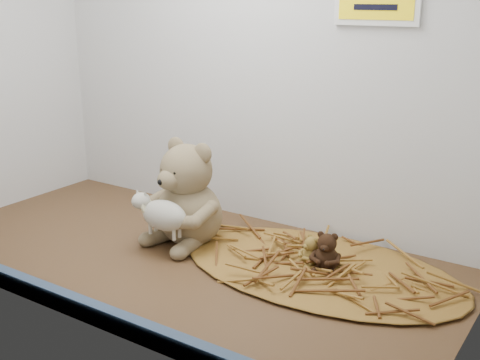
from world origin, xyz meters
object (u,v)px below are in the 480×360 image
Objects in this scene: main_teddy at (189,192)px; toy_lamb at (164,215)px; mini_teddy_tan at (312,249)px; mini_teddy_brown at (327,249)px.

main_teddy reaches higher than toy_lamb.
mini_teddy_tan is 0.79× the size of mini_teddy_brown.
mini_teddy_brown is (33.39, 10.88, -3.86)cm from toy_lamb.
toy_lamb is at bearing -172.22° from mini_teddy_brown.
toy_lamb reaches higher than mini_teddy_tan.
toy_lamb is 1.80× the size of mini_teddy_brown.
mini_teddy_brown is at bearing 12.85° from main_teddy.
toy_lamb is (0.00, -8.57, -2.91)cm from main_teddy.
mini_teddy_tan is (29.84, 11.27, -4.71)cm from toy_lamb.
main_teddy is 1.67× the size of toy_lamb.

